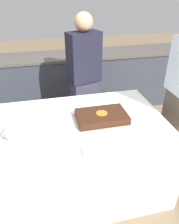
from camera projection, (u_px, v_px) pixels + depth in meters
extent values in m
plane|color=#7A664C|center=(79.00, 181.00, 2.37)|extent=(14.00, 14.00, 0.00)
cube|color=#333842|center=(59.00, 85.00, 3.50)|extent=(4.40, 0.55, 0.88)
cube|color=#4C4742|center=(57.00, 56.00, 3.26)|extent=(4.40, 0.58, 0.04)
cube|color=white|center=(78.00, 154.00, 2.18)|extent=(1.63, 1.09, 0.76)
cube|color=#B7B2AD|center=(101.00, 119.00, 2.03)|extent=(0.50, 0.33, 0.00)
cube|color=#381E11|center=(102.00, 116.00, 2.01)|extent=(0.46, 0.29, 0.07)
cylinder|color=orange|center=(102.00, 113.00, 1.99)|extent=(0.10, 0.10, 0.00)
cylinder|color=white|center=(12.00, 129.00, 1.84)|extent=(0.20, 0.20, 0.07)
cylinder|color=white|center=(12.00, 144.00, 1.72)|extent=(0.06, 0.06, 0.00)
cylinder|color=white|center=(11.00, 140.00, 1.70)|extent=(0.01, 0.01, 0.08)
cylinder|color=white|center=(9.00, 131.00, 1.66)|extent=(0.06, 0.06, 0.10)
cylinder|color=white|center=(88.00, 105.00, 2.27)|extent=(0.18, 0.18, 0.00)
cube|color=white|center=(92.00, 152.00, 1.63)|extent=(0.14, 0.12, 0.02)
cube|color=#383347|center=(85.00, 111.00, 2.84)|extent=(0.34, 0.24, 0.83)
cube|color=black|center=(84.00, 58.00, 2.48)|extent=(0.41, 0.30, 0.57)
sphere|color=tan|center=(84.00, 22.00, 2.28)|extent=(0.20, 0.20, 0.20)
cube|color=#4C4238|center=(173.00, 133.00, 2.33)|extent=(0.16, 0.32, 0.94)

